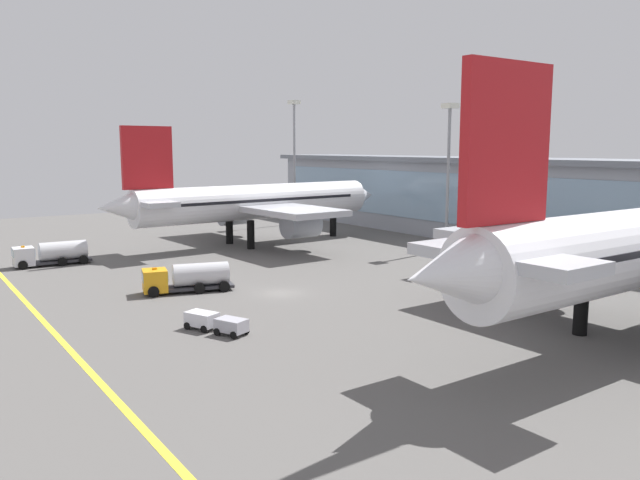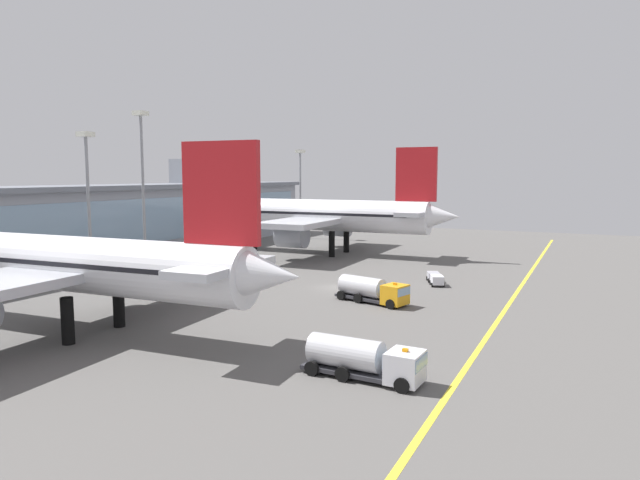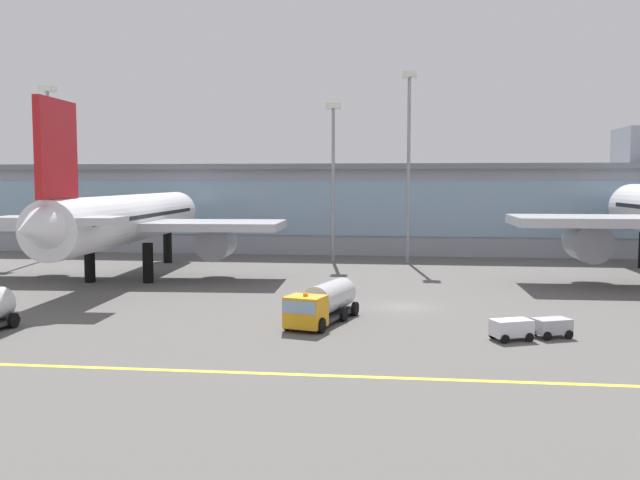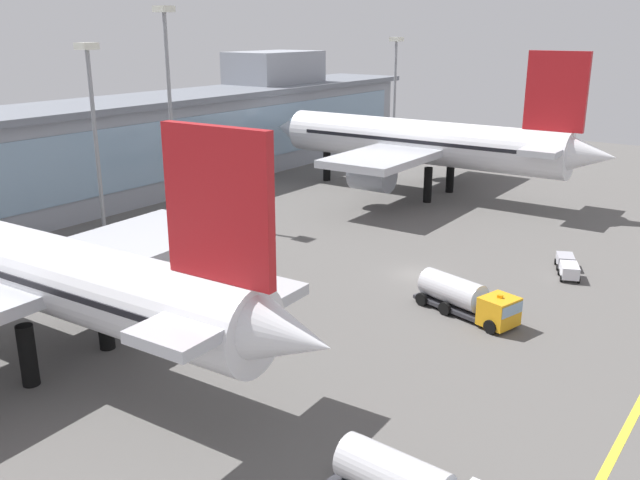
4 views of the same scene
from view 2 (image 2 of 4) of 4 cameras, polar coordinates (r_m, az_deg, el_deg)
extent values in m
plane|color=#5B5956|center=(74.43, 1.41, -4.84)|extent=(180.00, 180.00, 0.00)
cube|color=yellow|center=(68.51, 18.50, -6.17)|extent=(144.00, 0.50, 0.01)
cube|color=#9399A3|center=(101.74, -23.09, 1.18)|extent=(128.23, 12.00, 12.21)
cube|color=#84A3BC|center=(97.22, -20.76, 1.41)|extent=(123.10, 0.20, 7.81)
cube|color=slate|center=(101.40, -23.26, 4.84)|extent=(131.23, 14.00, 0.80)
cube|color=#9399A3|center=(131.07, -11.02, 6.65)|extent=(16.00, 10.00, 6.00)
cylinder|color=black|center=(54.32, -24.10, -7.45)|extent=(1.10, 1.10, 4.15)
cylinder|color=black|center=(58.60, -19.62, -6.26)|extent=(1.10, 1.10, 4.15)
cylinder|color=silver|center=(57.81, -24.14, -2.17)|extent=(7.18, 38.83, 5.19)
cone|color=silver|center=(44.77, -5.36, -3.51)|extent=(4.70, 5.93, 4.41)
cube|color=black|center=(57.75, -24.16, -1.79)|extent=(6.91, 32.66, 0.42)
cube|color=#B7BAC1|center=(57.90, -24.11, -2.81)|extent=(33.87, 10.98, 0.83)
cylinder|color=#999EA8|center=(65.77, -18.88, -3.34)|extent=(3.89, 5.20, 3.64)
cube|color=red|center=(46.22, -9.97, 4.67)|extent=(0.98, 6.97, 8.31)
cube|color=#B7BAC1|center=(46.78, -9.83, -2.66)|extent=(10.91, 4.79, 0.66)
cylinder|color=black|center=(101.91, 1.19, -0.42)|extent=(1.10, 1.10, 4.65)
cylinder|color=black|center=(108.30, 2.67, -0.02)|extent=(1.10, 1.10, 4.65)
cylinder|color=black|center=(113.48, -6.63, 0.24)|extent=(1.10, 1.10, 4.65)
cylinder|color=white|center=(105.92, 0.37, 2.53)|extent=(6.54, 40.09, 5.82)
cone|color=white|center=(116.60, -9.41, 2.81)|extent=(5.62, 5.34, 5.53)
cone|color=white|center=(98.83, 12.08, 2.35)|extent=(5.06, 6.49, 4.95)
cube|color=#84A3BC|center=(114.69, -8.04, 3.28)|extent=(4.44, 4.15, 1.75)
cube|color=black|center=(105.89, 0.37, 2.76)|extent=(6.48, 33.69, 0.47)
cube|color=#B7BAC1|center=(105.97, 0.37, 2.14)|extent=(36.29, 10.25, 0.93)
cylinder|color=#999EA8|center=(97.76, -2.86, 0.40)|extent=(4.17, 5.27, 4.07)
cylinder|color=#999EA8|center=(115.96, 1.79, 1.37)|extent=(4.17, 5.27, 4.07)
cube|color=red|center=(99.66, 9.68, 6.54)|extent=(0.83, 7.21, 9.31)
cube|color=#B7BAC1|center=(99.87, 9.61, 2.70)|extent=(11.64, 4.61, 0.74)
cylinder|color=black|center=(65.21, 8.39, -6.04)|extent=(0.58, 1.14, 1.10)
cylinder|color=black|center=(63.09, 7.11, -6.45)|extent=(0.58, 1.14, 1.10)
cylinder|color=black|center=(67.69, 5.18, -5.53)|extent=(0.58, 1.14, 1.10)
cylinder|color=black|center=(65.64, 3.83, -5.90)|extent=(0.58, 1.14, 1.10)
cylinder|color=black|center=(69.16, 3.48, -5.26)|extent=(0.58, 1.14, 1.10)
cylinder|color=black|center=(67.16, 2.12, -5.61)|extent=(0.58, 1.14, 1.10)
cube|color=#2D2D33|center=(66.58, 4.64, -5.82)|extent=(4.25, 7.91, 0.30)
cube|color=orange|center=(64.11, 7.57, -5.47)|extent=(3.12, 2.94, 2.20)
cube|color=#84A3BC|center=(64.01, 7.58, -5.05)|extent=(3.05, 3.00, 0.88)
cylinder|color=silver|center=(66.63, 4.28, -4.67)|extent=(3.69, 5.99, 2.30)
cube|color=orange|center=(63.87, 7.59, -4.40)|extent=(0.30, 0.40, 0.20)
cylinder|color=black|center=(42.10, 9.52, -13.15)|extent=(0.35, 1.11, 1.10)
cylinder|color=black|center=(39.80, 8.25, -14.31)|extent=(0.35, 1.11, 1.10)
cylinder|color=black|center=(43.68, 3.81, -12.34)|extent=(0.35, 1.11, 1.10)
cylinder|color=black|center=(41.47, 2.26, -13.38)|extent=(0.35, 1.11, 1.10)
cylinder|color=black|center=(44.74, 0.82, -11.86)|extent=(0.35, 1.11, 1.10)
cylinder|color=black|center=(42.58, -0.86, -12.83)|extent=(0.35, 1.11, 1.10)
cube|color=#2D2D33|center=(42.53, 3.28, -13.01)|extent=(2.71, 7.66, 0.30)
cube|color=silver|center=(40.75, 8.56, -12.54)|extent=(2.71, 2.46, 2.20)
cube|color=#84A3BC|center=(40.59, 8.57, -11.90)|extent=(2.61, 2.55, 0.88)
cylinder|color=silver|center=(42.34, 2.62, -11.24)|extent=(2.57, 5.69, 2.30)
cube|color=orange|center=(40.37, 8.59, -10.91)|extent=(0.30, 0.40, 0.20)
cylinder|color=black|center=(76.47, 12.37, -4.45)|extent=(0.63, 0.42, 0.60)
cylinder|color=black|center=(76.23, 11.25, -4.46)|extent=(0.63, 0.42, 0.60)
cylinder|color=black|center=(78.23, 12.14, -4.20)|extent=(0.63, 0.42, 0.60)
cylinder|color=black|center=(78.00, 11.05, -4.21)|extent=(0.63, 0.42, 0.60)
cube|color=silver|center=(77.13, 11.71, -3.93)|extent=(2.98, 2.41, 1.10)
cylinder|color=black|center=(79.54, 11.98, -4.02)|extent=(0.62, 0.40, 0.60)
cylinder|color=black|center=(79.31, 10.91, -4.02)|extent=(0.62, 0.40, 0.60)
cylinder|color=black|center=(81.17, 11.79, -3.80)|extent=(0.62, 0.40, 0.60)
cylinder|color=black|center=(80.95, 10.74, -3.81)|extent=(0.62, 0.40, 0.60)
cube|color=#A8A8B2|center=(80.15, 11.36, -3.56)|extent=(2.80, 2.33, 1.00)
cube|color=#2D2D33|center=(78.75, 11.52, -4.00)|extent=(0.59, 0.33, 0.08)
cylinder|color=gray|center=(131.62, -2.00, 4.46)|extent=(0.44, 0.44, 19.83)
cube|color=silver|center=(131.65, -2.01, 8.93)|extent=(1.80, 1.80, 0.70)
cylinder|color=gray|center=(91.48, -17.38, 4.46)|extent=(0.44, 0.44, 23.67)
cube|color=silver|center=(91.91, -17.65, 12.07)|extent=(1.80, 1.80, 0.70)
cylinder|color=gray|center=(85.32, -22.27, 2.89)|extent=(0.44, 0.44, 19.94)
cube|color=silver|center=(85.37, -22.57, 9.82)|extent=(1.80, 1.80, 0.70)
camera|label=1|loc=(119.85, 26.91, 5.80)|focal=35.37mm
camera|label=3|loc=(73.20, 49.72, 1.07)|focal=39.98mm
camera|label=4|loc=(14.85, 15.46, 36.53)|focal=38.33mm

